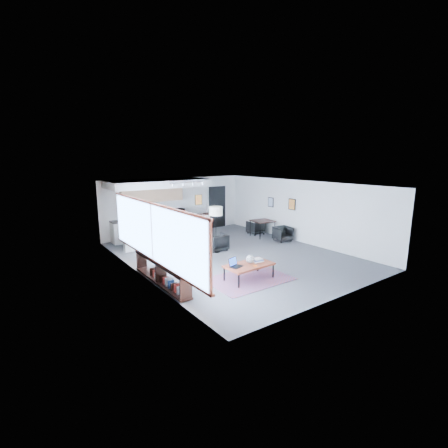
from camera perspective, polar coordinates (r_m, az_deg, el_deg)
room at (r=11.64m, az=1.59°, el=0.63°), size 7.02×9.02×2.62m
window at (r=9.13m, az=-12.49°, el=-1.70°), size 0.10×5.95×1.66m
console at (r=9.38m, az=-10.90°, el=-8.47°), size 0.35×3.00×0.80m
kitchenette at (r=14.19m, az=-11.43°, el=2.71°), size 4.20×1.96×2.60m
doorway at (r=16.54m, az=-1.30°, el=3.11°), size 1.10×0.12×2.15m
track_light at (r=12.98m, az=-6.40°, el=7.17°), size 1.60×0.07×0.15m
wall_art_lower at (r=14.20m, az=11.86°, el=3.40°), size 0.03×0.38×0.48m
wall_art_upper at (r=15.11m, az=8.23°, el=3.82°), size 0.03×0.34×0.44m
kilim_rug at (r=9.69m, az=4.40°, el=-9.64°), size 2.41×1.65×0.01m
coffee_table at (r=9.54m, az=4.44°, el=-7.26°), size 1.45×0.81×0.47m
laptop at (r=9.29m, az=1.85°, el=-7.06°), size 0.42×0.37×0.25m
ceramic_pot at (r=9.58m, az=4.63°, el=-6.18°), size 0.25×0.25×0.25m
book_stack at (r=9.78m, az=5.89°, el=-6.32°), size 0.34×0.28×0.10m
coaster at (r=9.40m, az=5.50°, el=-7.32°), size 0.14×0.14×0.01m
armchair_left at (r=10.93m, az=-6.02°, el=-5.28°), size 0.76×0.72×0.70m
armchair_right at (r=12.51m, az=-1.17°, el=-3.05°), size 0.73×0.69×0.70m
floor_lamp at (r=12.01m, az=-1.44°, el=2.00°), size 0.64×0.64×1.74m
dining_table at (r=14.67m, az=6.78°, el=0.37°), size 0.98×0.98×0.74m
dining_chair_near at (r=14.10m, az=10.32°, el=-1.78°), size 0.65×0.62×0.59m
dining_chair_far at (r=15.20m, az=5.60°, el=-0.69°), size 0.61×0.58×0.59m
microwave at (r=15.12m, az=-8.04°, el=2.30°), size 0.53×0.33×0.34m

